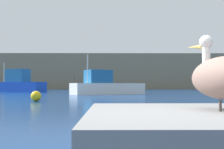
% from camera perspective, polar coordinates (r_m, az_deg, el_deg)
% --- Properties ---
extents(hillside_backdrop, '(140.00, 15.27, 7.65)m').
position_cam_1_polar(hillside_backdrop, '(75.32, -0.23, 0.33)').
color(hillside_backdrop, '#7F755B').
rests_on(hillside_backdrop, ground).
extents(pelican, '(0.72, 1.33, 0.82)m').
position_cam_1_polar(pelican, '(3.43, 19.25, -0.39)').
color(pelican, '#8F6E62').
rests_on(pelican, pier_dock).
extents(fishing_boat_white, '(7.32, 5.08, 3.77)m').
position_cam_1_polar(fishing_boat_white, '(30.93, -1.14, -2.02)').
color(fishing_boat_white, white).
rests_on(fishing_boat_white, ground).
extents(fishing_boat_blue, '(7.89, 5.32, 3.94)m').
position_cam_1_polar(fishing_boat_blue, '(43.50, -16.39, -1.62)').
color(fishing_boat_blue, blue).
rests_on(fishing_boat_blue, ground).
extents(mooring_buoy, '(0.57, 0.57, 0.57)m').
position_cam_1_polar(mooring_buoy, '(18.02, -13.31, -3.75)').
color(mooring_buoy, yellow).
rests_on(mooring_buoy, ground).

